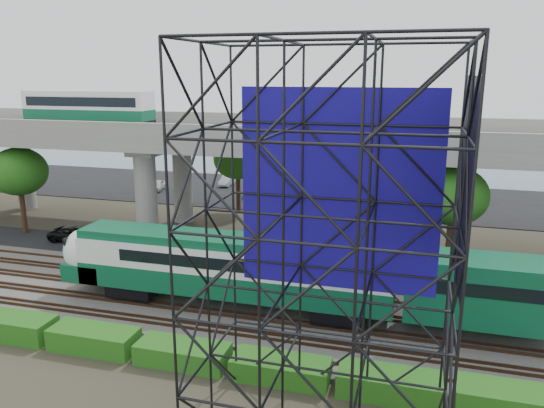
% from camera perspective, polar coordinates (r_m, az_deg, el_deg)
% --- Properties ---
extents(ground, '(140.00, 140.00, 0.00)m').
position_cam_1_polar(ground, '(31.50, -7.83, -12.50)').
color(ground, '#474233').
rests_on(ground, ground).
extents(ballast_bed, '(90.00, 12.00, 0.20)m').
position_cam_1_polar(ballast_bed, '(33.12, -6.44, -10.89)').
color(ballast_bed, slate).
rests_on(ballast_bed, ground).
extents(service_road, '(90.00, 5.00, 0.08)m').
position_cam_1_polar(service_road, '(40.52, -1.90, -6.16)').
color(service_road, black).
rests_on(service_road, ground).
extents(parking_lot, '(90.00, 18.00, 0.08)m').
position_cam_1_polar(parking_lot, '(62.43, 4.65, 1.01)').
color(parking_lot, black).
rests_on(parking_lot, ground).
extents(harbor_water, '(140.00, 40.00, 0.03)m').
position_cam_1_polar(harbor_water, '(83.73, 7.60, 4.23)').
color(harbor_water, '#415C6B').
rests_on(harbor_water, ground).
extents(rail_tracks, '(90.00, 9.52, 0.16)m').
position_cam_1_polar(rail_tracks, '(33.04, -6.45, -10.61)').
color(rail_tracks, '#472D1E').
rests_on(rail_tracks, ballast_bed).
extents(commuter_train, '(29.30, 3.06, 4.30)m').
position_cam_1_polar(commuter_train, '(30.98, -0.70, -7.01)').
color(commuter_train, black).
rests_on(commuter_train, rail_tracks).
extents(overpass, '(80.00, 12.00, 12.40)m').
position_cam_1_polar(overpass, '(44.06, -1.38, 6.45)').
color(overpass, '#9E9B93').
rests_on(overpass, ground).
extents(scaffold_tower, '(9.36, 6.36, 15.00)m').
position_cam_1_polar(scaffold_tower, '(19.15, 5.63, -5.92)').
color(scaffold_tower, black).
rests_on(scaffold_tower, ground).
extents(hedge_strip, '(34.60, 1.80, 1.20)m').
position_cam_1_polar(hedge_strip, '(27.42, -9.57, -15.52)').
color(hedge_strip, '#195613').
rests_on(hedge_strip, ground).
extents(trees, '(40.94, 16.94, 7.69)m').
position_cam_1_polar(trees, '(45.74, -5.38, 3.31)').
color(trees, '#382314').
rests_on(trees, ground).
extents(suv, '(4.66, 2.74, 1.22)m').
position_cam_1_polar(suv, '(48.03, -20.40, -3.00)').
color(suv, black).
rests_on(suv, service_road).
extents(parked_cars, '(39.02, 9.57, 1.29)m').
position_cam_1_polar(parked_cars, '(61.58, 6.14, 1.40)').
color(parked_cars, silver).
rests_on(parked_cars, parking_lot).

